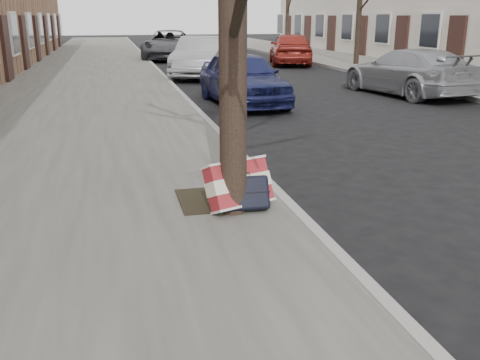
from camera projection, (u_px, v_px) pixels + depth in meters
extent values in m
plane|color=black|center=(438.00, 234.00, 5.32)|extent=(120.00, 120.00, 0.00)
cube|color=slate|center=(91.00, 77.00, 18.41)|extent=(5.00, 70.00, 0.12)
cube|color=gray|center=(394.00, 70.00, 20.98)|extent=(4.00, 70.00, 0.12)
cube|color=black|center=(217.00, 199.00, 5.95)|extent=(0.85, 0.85, 0.02)
cube|color=maroon|center=(239.00, 184.00, 5.60)|extent=(0.77, 0.59, 0.53)
cube|color=black|center=(245.00, 193.00, 5.55)|extent=(0.51, 0.31, 0.39)
imported|color=#191D4D|center=(243.00, 78.00, 12.92)|extent=(1.74, 3.84, 1.28)
imported|color=#A0A2A8|center=(201.00, 57.00, 18.67)|extent=(2.82, 4.49, 1.40)
imported|color=#3C3D42|center=(170.00, 45.00, 26.29)|extent=(3.32, 5.46, 1.42)
imported|color=#93959A|center=(408.00, 72.00, 14.48)|extent=(2.37, 4.53, 1.25)
imported|color=maroon|center=(290.00, 48.00, 23.49)|extent=(2.65, 4.47, 1.43)
cylinder|color=black|center=(288.00, 3.00, 30.80)|extent=(0.20, 0.20, 5.30)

